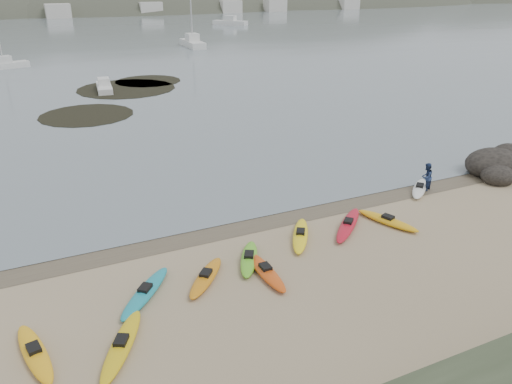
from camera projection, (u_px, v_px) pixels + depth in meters
name	position (u px, v px, depth m)	size (l,w,h in m)	color
ground	(256.00, 219.00, 25.76)	(600.00, 600.00, 0.00)	tan
wet_sand	(258.00, 221.00, 25.50)	(60.00, 60.00, 0.00)	brown
kayaks	(265.00, 259.00, 21.74)	(23.09, 9.36, 0.34)	#EAA713
person_east	(426.00, 177.00, 28.83)	(0.81, 0.63, 1.67)	navy
rock_cluster	(502.00, 168.00, 31.74)	(5.41, 4.00, 1.89)	black
kelp_mats	(123.00, 93.00, 53.25)	(16.78, 21.20, 0.04)	black
moored_boats	(89.00, 39.00, 93.80)	(81.53, 74.31, 1.35)	silver
far_hills	(146.00, 47.00, 208.63)	(550.00, 135.00, 80.00)	#384235
far_town	(68.00, 11.00, 147.84)	(199.00, 5.00, 4.00)	beige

